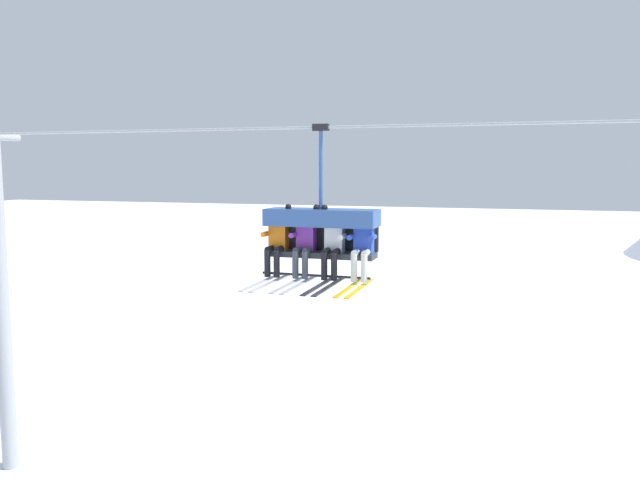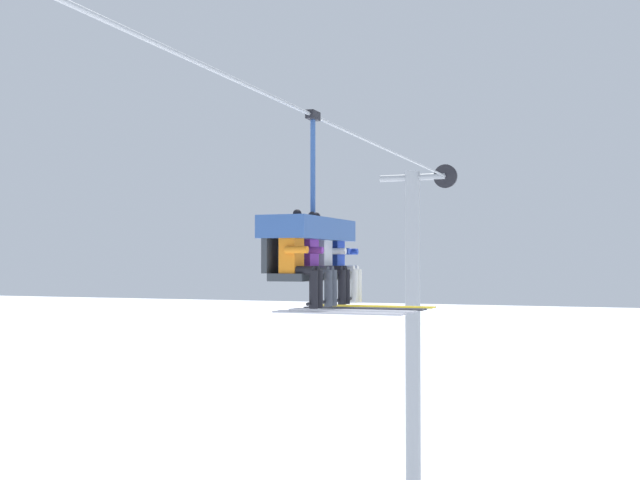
{
  "view_description": "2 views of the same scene",
  "coord_description": "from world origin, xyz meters",
  "px_view_note": "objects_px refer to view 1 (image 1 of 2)",
  "views": [
    {
      "loc": [
        5.11,
        -11.25,
        7.1
      ],
      "look_at": [
        1.81,
        -0.81,
        5.83
      ],
      "focal_mm": 35.0,
      "sensor_mm": 36.0,
      "label": 1
    },
    {
      "loc": [
        -8.4,
        -4.9,
        5.76
      ],
      "look_at": [
        1.71,
        -0.95,
        6.06
      ],
      "focal_mm": 45.0,
      "sensor_mm": 36.0,
      "label": 2
    }
  ],
  "objects_px": {
    "lift_tower_near": "(0,294)",
    "chairlift_chair": "(322,225)",
    "skier_orange": "(277,240)",
    "skier_purple": "(304,242)",
    "skier_white": "(333,243)",
    "skier_blue": "(362,245)"
  },
  "relations": [
    {
      "from": "lift_tower_near",
      "to": "chairlift_chair",
      "type": "relative_size",
      "value": 3.06
    },
    {
      "from": "skier_orange",
      "to": "skier_purple",
      "type": "bearing_deg",
      "value": 0.0
    },
    {
      "from": "lift_tower_near",
      "to": "skier_orange",
      "type": "relative_size",
      "value": 4.75
    },
    {
      "from": "chairlift_chair",
      "to": "skier_orange",
      "type": "bearing_deg",
      "value": -164.75
    },
    {
      "from": "lift_tower_near",
      "to": "skier_white",
      "type": "bearing_deg",
      "value": -6.37
    },
    {
      "from": "skier_blue",
      "to": "lift_tower_near",
      "type": "bearing_deg",
      "value": 173.96
    },
    {
      "from": "chairlift_chair",
      "to": "skier_orange",
      "type": "xyz_separation_m",
      "value": [
        -0.78,
        -0.21,
        -0.28
      ]
    },
    {
      "from": "lift_tower_near",
      "to": "skier_white",
      "type": "relative_size",
      "value": 4.75
    },
    {
      "from": "skier_purple",
      "to": "skier_blue",
      "type": "xyz_separation_m",
      "value": [
        1.05,
        -0.01,
        -0.02
      ]
    },
    {
      "from": "chairlift_chair",
      "to": "skier_white",
      "type": "xyz_separation_m",
      "value": [
        0.26,
        -0.21,
        -0.28
      ]
    },
    {
      "from": "chairlift_chair",
      "to": "skier_blue",
      "type": "xyz_separation_m",
      "value": [
        0.79,
        -0.22,
        -0.3
      ]
    },
    {
      "from": "lift_tower_near",
      "to": "skier_blue",
      "type": "height_order",
      "value": "lift_tower_near"
    },
    {
      "from": "skier_orange",
      "to": "skier_white",
      "type": "xyz_separation_m",
      "value": [
        1.04,
        0.0,
        0.0
      ]
    },
    {
      "from": "skier_purple",
      "to": "skier_blue",
      "type": "height_order",
      "value": "skier_purple"
    },
    {
      "from": "lift_tower_near",
      "to": "chairlift_chair",
      "type": "height_order",
      "value": "lift_tower_near"
    },
    {
      "from": "skier_purple",
      "to": "skier_white",
      "type": "bearing_deg",
      "value": 0.0
    },
    {
      "from": "lift_tower_near",
      "to": "skier_purple",
      "type": "bearing_deg",
      "value": -6.8
    },
    {
      "from": "skier_orange",
      "to": "chairlift_chair",
      "type": "bearing_deg",
      "value": 15.25
    },
    {
      "from": "skier_orange",
      "to": "skier_white",
      "type": "bearing_deg",
      "value": 0.0
    },
    {
      "from": "lift_tower_near",
      "to": "skier_orange",
      "type": "bearing_deg",
      "value": -7.29
    },
    {
      "from": "skier_orange",
      "to": "skier_blue",
      "type": "height_order",
      "value": "skier_orange"
    },
    {
      "from": "skier_purple",
      "to": "chairlift_chair",
      "type": "bearing_deg",
      "value": 39.53
    }
  ]
}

